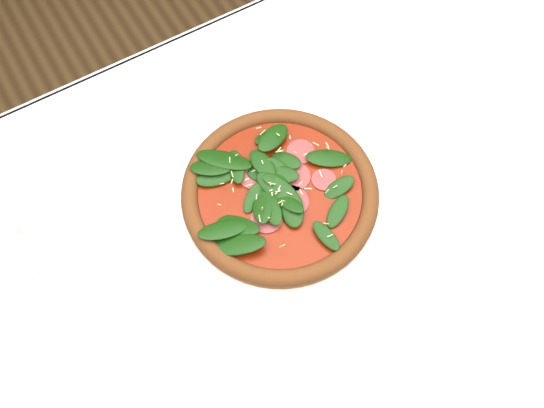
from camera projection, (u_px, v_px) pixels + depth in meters
ground at (284, 354)px, 1.51m from camera, size 6.00×6.00×0.00m
dining_table at (291, 263)px, 0.93m from camera, size 1.21×0.81×0.75m
plate at (280, 197)px, 0.86m from camera, size 0.32×0.32×0.01m
pizza at (280, 191)px, 0.84m from camera, size 0.33×0.33×0.04m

